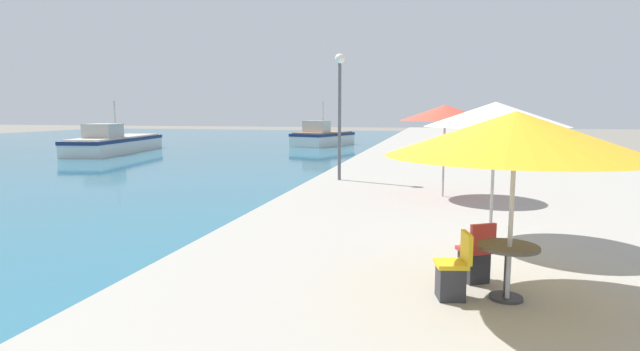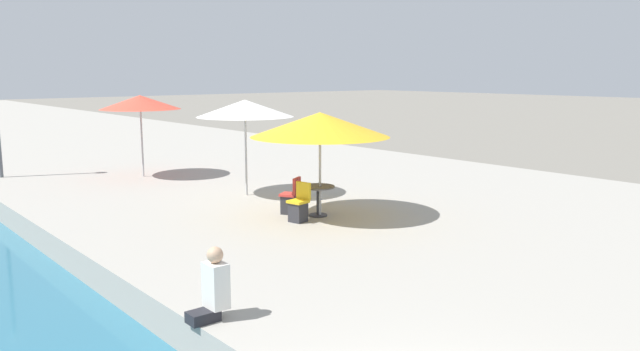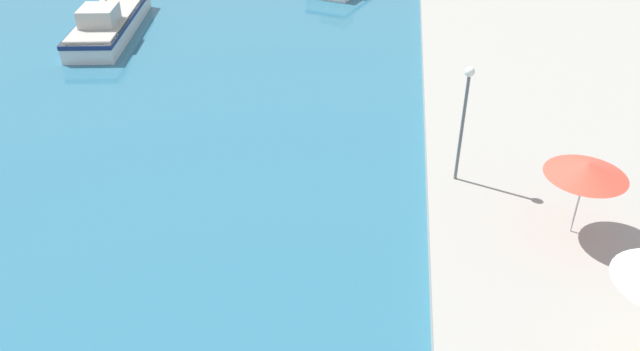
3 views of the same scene
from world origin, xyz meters
name	(u,v)px [view 1 (image 1 of 3)]	position (x,y,z in m)	size (l,w,h in m)	color
water_basin	(43,149)	(-28.00, 37.00, 0.02)	(56.00, 90.00, 0.04)	#2D6B84
quay_promenade	(490,153)	(8.00, 37.00, 0.31)	(16.00, 90.00, 0.63)	#A39E93
fishing_boat_mid	(115,142)	(-19.30, 34.64, 0.81)	(4.52, 10.93, 3.88)	silver
fishing_boat_far	(322,137)	(-5.78, 45.98, 0.83)	(5.10, 7.00, 3.99)	silver
cafe_umbrella_pink	(515,134)	(5.51, 8.26, 2.85)	(3.31, 3.31, 2.51)	#B7B7B7
cafe_umbrella_white	(496,114)	(5.61, 11.62, 3.08)	(2.70, 2.70, 2.69)	#B7B7B7
cafe_umbrella_striped	(445,113)	(4.73, 16.52, 3.09)	(2.62, 2.62, 2.70)	#B7B7B7
cafe_table	(508,261)	(5.50, 8.32, 1.16)	(0.80, 0.80, 0.74)	#333338
cafe_chair_left	(475,260)	(5.13, 8.94, 0.95)	(0.56, 0.57, 0.91)	#2D2D33
cafe_chair_right	(453,275)	(4.80, 8.17, 0.95)	(0.50, 0.48, 0.91)	#2D2D33
lamppost	(340,95)	(1.04, 19.37, 3.72)	(0.36, 0.36, 4.56)	#565B60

